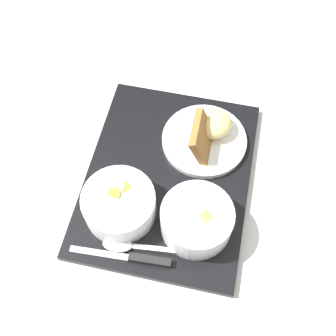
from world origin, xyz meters
name	(u,v)px	position (x,y,z in m)	size (l,w,h in m)	color
ground_plane	(168,179)	(0.00, 0.00, 0.00)	(4.00, 4.00, 0.00)	silver
serving_tray	(168,177)	(0.00, 0.00, 0.01)	(0.42, 0.34, 0.02)	black
bowl_salad	(119,204)	(-0.10, 0.07, 0.05)	(0.13, 0.13, 0.06)	white
bowl_soup	(197,219)	(-0.09, -0.08, 0.05)	(0.13, 0.13, 0.06)	white
plate_main	(207,135)	(0.10, -0.06, 0.04)	(0.17, 0.17, 0.09)	white
knife	(139,259)	(-0.18, 0.01, 0.02)	(0.03, 0.18, 0.01)	silver
spoon	(132,246)	(-0.16, 0.02, 0.02)	(0.04, 0.17, 0.01)	silver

